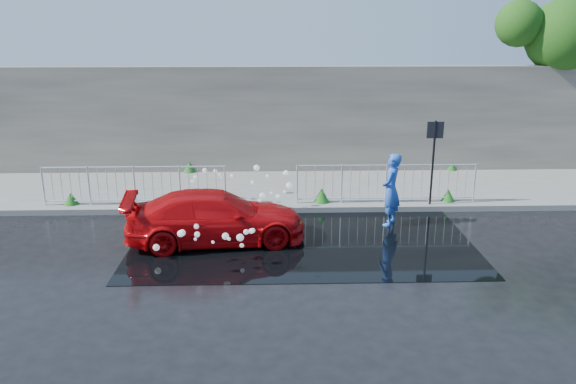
% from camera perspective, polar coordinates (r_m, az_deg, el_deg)
% --- Properties ---
extents(ground, '(90.00, 90.00, 0.00)m').
position_cam_1_polar(ground, '(12.69, -0.67, -6.39)').
color(ground, black).
rests_on(ground, ground).
extents(pavement, '(30.00, 4.00, 0.15)m').
position_cam_1_polar(pavement, '(17.38, -0.97, 0.30)').
color(pavement, slate).
rests_on(pavement, ground).
extents(curb, '(30.00, 0.25, 0.16)m').
position_cam_1_polar(curb, '(15.47, -0.88, -1.76)').
color(curb, slate).
rests_on(curb, ground).
extents(retaining_wall, '(30.00, 0.60, 3.50)m').
position_cam_1_polar(retaining_wall, '(19.12, -1.09, 7.43)').
color(retaining_wall, '#575049').
rests_on(retaining_wall, pavement).
extents(puddle, '(8.00, 5.00, 0.01)m').
position_cam_1_polar(puddle, '(13.63, 1.36, -4.70)').
color(puddle, black).
rests_on(puddle, ground).
extents(sign_post, '(0.45, 0.06, 2.50)m').
position_cam_1_polar(sign_post, '(15.75, 14.60, 4.23)').
color(sign_post, black).
rests_on(sign_post, ground).
extents(tree, '(4.92, 2.41, 6.35)m').
position_cam_1_polar(tree, '(21.61, 27.19, 14.57)').
color(tree, '#332114').
rests_on(tree, ground).
extents(railing_left, '(5.05, 0.05, 1.10)m').
position_cam_1_polar(railing_left, '(16.07, -15.32, 0.78)').
color(railing_left, silver).
rests_on(railing_left, pavement).
extents(railing_right, '(5.05, 0.05, 1.10)m').
position_cam_1_polar(railing_right, '(15.93, 9.95, 1.00)').
color(railing_right, silver).
rests_on(railing_right, pavement).
extents(weeds, '(12.17, 3.93, 0.42)m').
position_cam_1_polar(weeds, '(16.77, -1.45, 0.58)').
color(weeds, '#205717').
rests_on(weeds, pavement).
extents(water_spray, '(3.17, 5.69, 1.10)m').
position_cam_1_polar(water_spray, '(14.13, -5.53, -1.27)').
color(water_spray, white).
rests_on(water_spray, ground).
extents(red_car, '(4.38, 2.21, 1.22)m').
position_cam_1_polar(red_car, '(13.35, -7.34, -2.54)').
color(red_car, '#B6070A').
rests_on(red_car, ground).
extents(person, '(0.70, 0.81, 1.88)m').
position_cam_1_polar(person, '(14.49, 10.42, 0.23)').
color(person, blue).
rests_on(person, ground).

